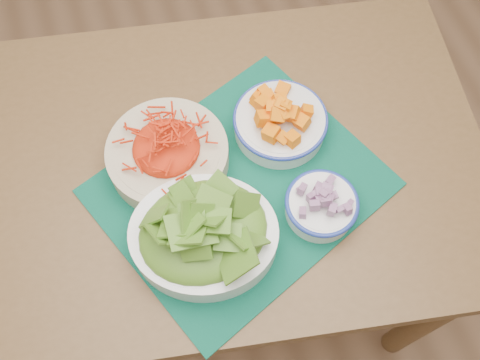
# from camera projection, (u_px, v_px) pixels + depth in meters

# --- Properties ---
(ground) EXTENTS (4.00, 4.00, 0.00)m
(ground) POSITION_uv_depth(u_px,v_px,m) (273.00, 346.00, 1.60)
(ground) COLOR #906646
(ground) RESTS_ON ground
(table) EXTENTS (1.17, 0.89, 0.75)m
(table) POSITION_uv_depth(u_px,v_px,m) (216.00, 185.00, 1.13)
(table) COLOR brown
(table) RESTS_ON ground
(placemat) EXTENTS (0.60, 0.55, 0.00)m
(placemat) POSITION_uv_depth(u_px,v_px,m) (240.00, 187.00, 1.00)
(placemat) COLOR #033527
(placemat) RESTS_ON table
(carrot_bowl) EXTENTS (0.29, 0.29, 0.09)m
(carrot_bowl) POSITION_uv_depth(u_px,v_px,m) (167.00, 151.00, 0.98)
(carrot_bowl) COLOR beige
(carrot_bowl) RESTS_ON placemat
(squash_bowl) EXTENTS (0.22, 0.22, 0.08)m
(squash_bowl) POSITION_uv_depth(u_px,v_px,m) (281.00, 119.00, 1.02)
(squash_bowl) COLOR silver
(squash_bowl) RESTS_ON placemat
(lettuce_bowl) EXTENTS (0.31, 0.29, 0.12)m
(lettuce_bowl) POSITION_uv_depth(u_px,v_px,m) (203.00, 231.00, 0.90)
(lettuce_bowl) COLOR white
(lettuce_bowl) RESTS_ON placemat
(onion_bowl) EXTENTS (0.15, 0.15, 0.07)m
(onion_bowl) POSITION_uv_depth(u_px,v_px,m) (322.00, 204.00, 0.95)
(onion_bowl) COLOR white
(onion_bowl) RESTS_ON placemat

